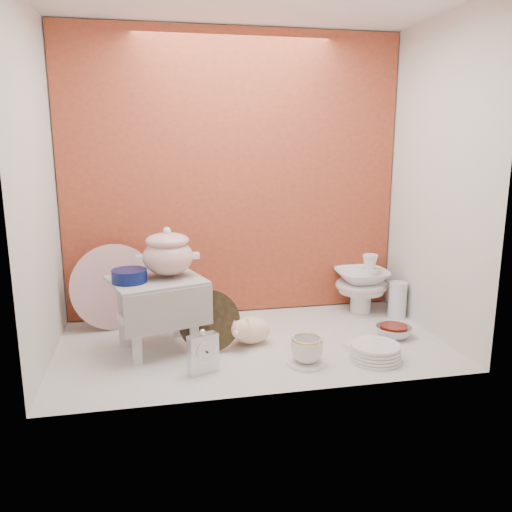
# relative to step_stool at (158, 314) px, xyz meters

# --- Properties ---
(ground) EXTENTS (1.80, 1.80, 0.00)m
(ground) POSITION_rel_step_stool_xyz_m (0.43, -0.03, -0.17)
(ground) COLOR silver
(ground) RESTS_ON ground
(niche_shell) EXTENTS (1.86, 1.03, 1.53)m
(niche_shell) POSITION_rel_step_stool_xyz_m (0.43, 0.15, 0.76)
(niche_shell) COLOR #AD4B2B
(niche_shell) RESTS_ON ground
(step_stool) EXTENTS (0.48, 0.44, 0.33)m
(step_stool) POSITION_rel_step_stool_xyz_m (0.00, 0.00, 0.00)
(step_stool) COLOR silver
(step_stool) RESTS_ON ground
(soup_tureen) EXTENTS (0.34, 0.34, 0.23)m
(soup_tureen) POSITION_rel_step_stool_xyz_m (0.06, 0.03, 0.28)
(soup_tureen) COLOR white
(soup_tureen) RESTS_ON step_stool
(cobalt_bowl) EXTENTS (0.19, 0.19, 0.06)m
(cobalt_bowl) POSITION_rel_step_stool_xyz_m (-0.11, -0.03, 0.20)
(cobalt_bowl) COLOR #0A154F
(cobalt_bowl) RESTS_ON step_stool
(floral_platter) EXTENTS (0.44, 0.18, 0.43)m
(floral_platter) POSITION_rel_step_stool_xyz_m (-0.21, 0.32, 0.05)
(floral_platter) COLOR white
(floral_platter) RESTS_ON ground
(blue_white_vase) EXTENTS (0.22, 0.22, 0.22)m
(blue_white_vase) POSITION_rel_step_stool_xyz_m (-0.00, 0.34, -0.06)
(blue_white_vase) COLOR white
(blue_white_vase) RESTS_ON ground
(lacquer_tray) EXTENTS (0.30, 0.16, 0.27)m
(lacquer_tray) POSITION_rel_step_stool_xyz_m (0.23, -0.05, -0.03)
(lacquer_tray) COLOR black
(lacquer_tray) RESTS_ON ground
(mantel_clock) EXTENTS (0.13, 0.09, 0.19)m
(mantel_clock) POSITION_rel_step_stool_xyz_m (0.17, -0.29, -0.07)
(mantel_clock) COLOR silver
(mantel_clock) RESTS_ON ground
(plush_pig) EXTENTS (0.28, 0.24, 0.14)m
(plush_pig) POSITION_rel_step_stool_xyz_m (0.43, -0.03, -0.10)
(plush_pig) COLOR beige
(plush_pig) RESTS_ON ground
(teacup_saucer) EXTENTS (0.20, 0.20, 0.01)m
(teacup_saucer) POSITION_rel_step_stool_xyz_m (0.62, -0.30, -0.16)
(teacup_saucer) COLOR white
(teacup_saucer) RESTS_ON ground
(gold_rim_teacup) EXTENTS (0.17, 0.17, 0.11)m
(gold_rim_teacup) POSITION_rel_step_stool_xyz_m (0.62, -0.30, -0.10)
(gold_rim_teacup) COLOR white
(gold_rim_teacup) RESTS_ON teacup_saucer
(lattice_dish) EXTENTS (0.22, 0.22, 0.03)m
(lattice_dish) POSITION_rel_step_stool_xyz_m (0.94, -0.24, -0.15)
(lattice_dish) COLOR white
(lattice_dish) RESTS_ON ground
(dinner_plate_stack) EXTENTS (0.30, 0.30, 0.07)m
(dinner_plate_stack) POSITION_rel_step_stool_xyz_m (0.92, -0.32, -0.13)
(dinner_plate_stack) COLOR white
(dinner_plate_stack) RESTS_ON ground
(crystal_bowl) EXTENTS (0.18, 0.18, 0.05)m
(crystal_bowl) POSITION_rel_step_stool_xyz_m (1.12, -0.09, -0.14)
(crystal_bowl) COLOR silver
(crystal_bowl) RESTS_ON ground
(clear_glass_vase) EXTENTS (0.11, 0.11, 0.19)m
(clear_glass_vase) POSITION_rel_step_stool_xyz_m (1.27, 0.18, -0.07)
(clear_glass_vase) COLOR silver
(clear_glass_vase) RESTS_ON ground
(porcelain_tower) EXTENTS (0.31, 0.31, 0.33)m
(porcelain_tower) POSITION_rel_step_stool_xyz_m (1.12, 0.31, -0.00)
(porcelain_tower) COLOR white
(porcelain_tower) RESTS_ON ground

